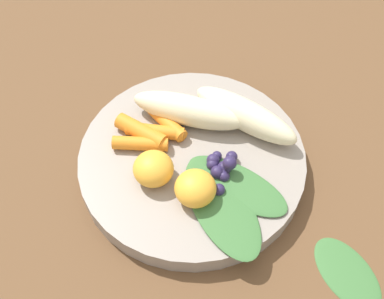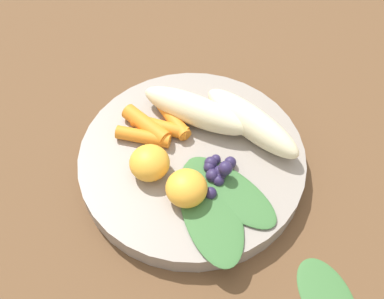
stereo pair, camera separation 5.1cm
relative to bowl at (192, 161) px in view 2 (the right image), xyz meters
The scene contains 14 objects.
ground_plane 0.01m from the bowl, ahead, with size 2.40×2.40×0.00m, color brown.
bowl is the anchor object (origin of this frame).
banana_peeled_left 0.06m from the bowl, 59.87° to the left, with size 0.13×0.03×0.03m, color beige.
banana_peeled_right 0.08m from the bowl, ahead, with size 0.13×0.03×0.03m, color beige.
orange_segment_near 0.06m from the bowl, 121.69° to the right, with size 0.04×0.04×0.03m, color #F4A833.
orange_segment_far 0.06m from the bowl, behind, with size 0.04×0.04×0.03m, color #F4A833.
carrot_front 0.05m from the bowl, 93.30° to the left, with size 0.02×0.02×0.05m, color orange.
carrot_mid_left 0.05m from the bowl, 111.47° to the left, with size 0.01×0.01×0.06m, color orange.
carrot_mid_right 0.06m from the bowl, 120.41° to the left, with size 0.02×0.02×0.06m, color orange.
carrot_rear 0.06m from the bowl, 134.65° to the left, with size 0.01×0.01×0.06m, color orange.
blueberry_pile 0.04m from the bowl, 71.87° to the right, with size 0.05×0.05×0.03m.
kale_leaf_left 0.07m from the bowl, 100.40° to the right, with size 0.13×0.06×0.01m, color #3D7038.
kale_leaf_right 0.06m from the bowl, 76.21° to the right, with size 0.11×0.05×0.01m, color #3D7038.
kale_leaf_stray 0.19m from the bowl, 74.75° to the right, with size 0.08×0.05×0.01m, color #3D7038.
Camera 2 is at (-0.13, -0.27, 0.45)m, focal length 45.65 mm.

